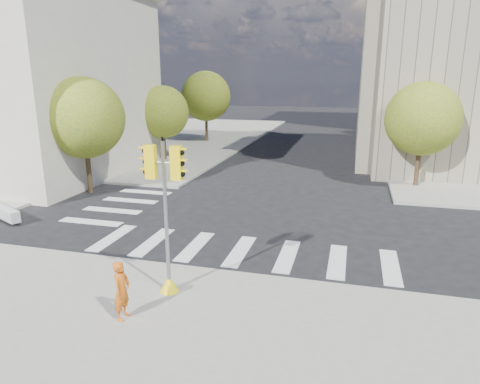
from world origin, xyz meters
name	(u,v)px	position (x,y,z in m)	size (l,w,h in m)	color
ground	(254,233)	(0.00, 0.00, 0.00)	(160.00, 160.00, 0.00)	black
sidewalk_far_left	(131,136)	(-20.00, 26.00, 0.07)	(28.00, 40.00, 0.15)	gray
tree_lw_near	(84,118)	(-10.50, 4.00, 4.20)	(4.40, 4.40, 6.41)	#382616
tree_lw_mid	(163,112)	(-10.50, 14.00, 3.76)	(4.00, 4.00, 5.77)	#382616
tree_lw_far	(206,96)	(-10.50, 24.00, 4.54)	(4.80, 4.80, 6.95)	#382616
tree_re_near	(423,119)	(7.50, 10.00, 4.05)	(4.20, 4.20, 6.16)	#382616
tree_re_mid	(403,102)	(7.50, 22.00, 4.35)	(4.60, 4.60, 6.66)	#382616
tree_re_far	(392,101)	(7.50, 34.00, 3.87)	(4.00, 4.00, 5.88)	#382616
lamp_near	(423,105)	(8.00, 14.00, 4.58)	(0.35, 0.18, 8.11)	black
lamp_far	(402,96)	(8.00, 28.00, 4.58)	(0.35, 0.18, 8.11)	black
traffic_signal	(167,229)	(-1.26, -5.83, 2.12)	(1.06, 0.56, 4.63)	yellow
photographer	(122,290)	(-1.83, -7.52, 0.96)	(0.59, 0.39, 1.62)	#C55612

